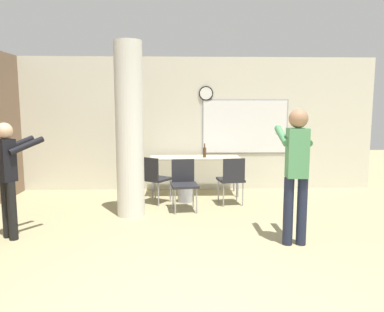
# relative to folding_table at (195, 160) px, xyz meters

# --- Properties ---
(wall_back) EXTENTS (8.00, 0.15, 2.80)m
(wall_back) POSITION_rel_folding_table_xyz_m (-0.14, 0.53, 0.68)
(wall_back) COLOR beige
(wall_back) RESTS_ON ground_plane
(support_pillar) EXTENTS (0.45, 0.45, 2.80)m
(support_pillar) POSITION_rel_folding_table_xyz_m (-1.11, -1.42, 0.68)
(support_pillar) COLOR silver
(support_pillar) RESTS_ON ground_plane
(folding_table) EXTENTS (1.80, 0.63, 0.77)m
(folding_table) POSITION_rel_folding_table_xyz_m (0.00, 0.00, 0.00)
(folding_table) COLOR beige
(folding_table) RESTS_ON ground_plane
(bottle_on_table) EXTENTS (0.06, 0.06, 0.28)m
(bottle_on_table) POSITION_rel_folding_table_xyz_m (0.19, -0.06, 0.16)
(bottle_on_table) COLOR #4C3319
(bottle_on_table) RESTS_ON folding_table
(waste_bin) EXTENTS (0.28, 0.28, 0.35)m
(waste_bin) POSITION_rel_folding_table_xyz_m (-0.20, -0.59, -0.54)
(waste_bin) COLOR #B2B2B7
(waste_bin) RESTS_ON ground_plane
(chair_table_front) EXTENTS (0.49, 0.49, 0.87)m
(chair_table_front) POSITION_rel_folding_table_xyz_m (-0.23, -1.14, -0.21)
(chair_table_front) COLOR #232328
(chair_table_front) RESTS_ON ground_plane
(chair_table_left) EXTENTS (0.61, 0.61, 0.87)m
(chair_table_left) POSITION_rel_folding_table_xyz_m (-0.77, -0.69, -0.21)
(chair_table_left) COLOR #232328
(chair_table_left) RESTS_ON ground_plane
(chair_table_right) EXTENTS (0.50, 0.50, 0.87)m
(chair_table_right) POSITION_rel_folding_table_xyz_m (0.63, -0.83, -0.21)
(chair_table_right) COLOR #232328
(chair_table_right) RESTS_ON ground_plane
(person_playing_side) EXTENTS (0.40, 0.69, 1.75)m
(person_playing_side) POSITION_rel_folding_table_xyz_m (1.17, -2.79, 0.32)
(person_playing_side) COLOR #1E2338
(person_playing_side) RESTS_ON ground_plane
(person_watching_back) EXTENTS (0.58, 0.62, 1.57)m
(person_watching_back) POSITION_rel_folding_table_xyz_m (-2.60, -2.44, 0.21)
(person_watching_back) COLOR black
(person_watching_back) RESTS_ON ground_plane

